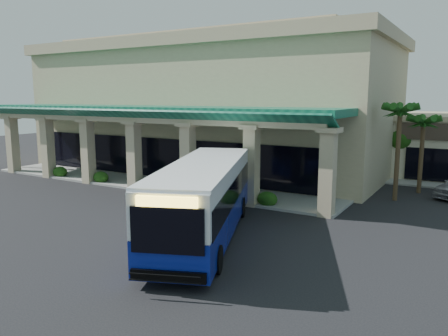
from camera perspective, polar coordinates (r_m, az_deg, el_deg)
The scene contains 9 objects.
ground at distance 22.26m, azimuth -6.13°, elevation -7.28°, with size 110.00×110.00×0.00m, color black.
main_building at distance 39.07m, azimuth -1.56°, elevation 8.34°, with size 30.80×14.80×11.35m, color #BFB188, non-canonical shape.
arcade at distance 31.86m, azimuth -10.42°, elevation 2.88°, with size 30.00×6.20×5.70m, color #0E5540, non-canonical shape.
palm_0 at distance 28.52m, azimuth 21.78°, elevation 2.54°, with size 2.40×2.40×6.60m, color #154211, non-canonical shape.
palm_1 at distance 31.39m, azimuth 24.41°, elevation 2.20°, with size 2.40×2.40×5.80m, color #154211, non-canonical shape.
palm_2 at distance 42.60m, azimuth -25.61°, elevation 4.05°, with size 2.40×2.40×6.20m, color #154211, non-canonical shape.
broadleaf_tree at distance 36.63m, azimuth 22.16°, elevation 2.47°, with size 2.60×2.60×4.81m, color #19410E, non-canonical shape.
transit_bus at distance 19.75m, azimuth -2.60°, elevation -4.24°, with size 2.86×12.27×3.43m, color navy, non-canonical shape.
pedestrian at distance 17.72m, azimuth -1.44°, elevation -8.39°, with size 0.69×0.45×1.90m, color #3B4459.
Camera 1 is at (12.87, -17.02, 6.34)m, focal length 35.00 mm.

